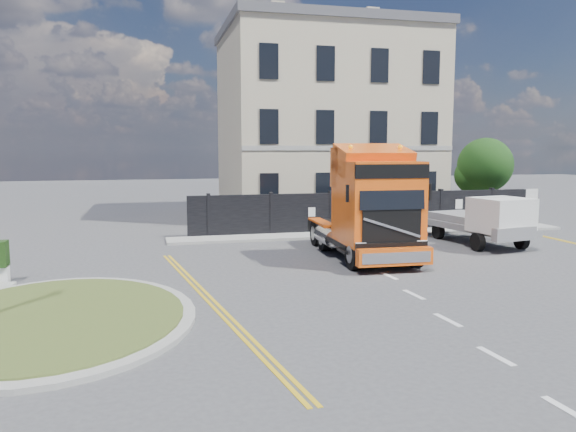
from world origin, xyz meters
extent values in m
plane|color=#424244|center=(0.00, 0.00, 0.00)|extent=(120.00, 120.00, 0.00)
cylinder|color=#979792|center=(-7.00, -3.00, 0.06)|extent=(6.80, 6.80, 0.12)
cylinder|color=#30481C|center=(-7.00, -3.00, 0.14)|extent=(6.20, 6.20, 0.05)
cube|color=black|center=(6.00, 9.00, 1.00)|extent=(18.00, 0.25, 2.00)
cube|color=silver|center=(14.50, 9.00, 1.00)|extent=(2.60, 0.12, 2.00)
cube|color=#BBB395|center=(6.00, 16.50, 5.50)|extent=(12.00, 10.00, 11.00)
cube|color=#515156|center=(6.00, 16.50, 11.25)|extent=(12.30, 10.30, 0.50)
cube|color=#BBB395|center=(3.00, 16.50, 12.00)|extent=(0.80, 0.80, 1.60)
cube|color=#BBB395|center=(9.00, 16.50, 12.00)|extent=(0.80, 0.80, 1.60)
cylinder|color=#382619|center=(14.50, 12.00, 1.20)|extent=(0.24, 0.24, 2.40)
sphere|color=black|center=(14.50, 12.00, 3.20)|extent=(3.20, 3.20, 3.20)
sphere|color=black|center=(14.00, 12.40, 2.60)|extent=(2.20, 2.20, 2.20)
cube|color=#979792|center=(6.00, 8.10, 0.06)|extent=(20.00, 1.60, 0.12)
cube|color=black|center=(3.38, 3.40, 0.79)|extent=(2.80, 6.72, 0.47)
cube|color=#F15711|center=(3.32, 1.56, 2.27)|extent=(2.72, 2.83, 2.95)
cube|color=#F15711|center=(3.36, 2.66, 3.48)|extent=(2.67, 1.03, 1.48)
cube|color=black|center=(3.28, 0.21, 2.69)|extent=(2.32, 0.14, 1.11)
cube|color=#F15711|center=(3.27, -0.13, 0.58)|extent=(2.65, 0.45, 0.58)
cylinder|color=black|center=(2.16, 0.75, 0.55)|extent=(0.37, 1.11, 1.10)
cylinder|color=gray|center=(2.16, 0.75, 0.55)|extent=(0.40, 0.62, 0.60)
cylinder|color=black|center=(4.43, 0.68, 0.55)|extent=(0.37, 1.11, 1.10)
cylinder|color=gray|center=(4.43, 0.68, 0.55)|extent=(0.40, 0.62, 0.60)
cylinder|color=black|center=(2.28, 4.49, 0.55)|extent=(0.37, 1.11, 1.10)
cylinder|color=gray|center=(2.28, 4.49, 0.55)|extent=(0.40, 0.62, 0.60)
cylinder|color=black|center=(4.55, 4.42, 0.55)|extent=(0.37, 1.11, 1.10)
cylinder|color=gray|center=(4.55, 4.42, 0.55)|extent=(0.40, 0.62, 0.60)
cylinder|color=black|center=(2.32, 5.76, 0.55)|extent=(0.37, 1.11, 1.10)
cylinder|color=gray|center=(2.32, 5.76, 0.55)|extent=(0.40, 0.62, 0.60)
cylinder|color=black|center=(4.60, 5.68, 0.55)|extent=(0.37, 1.11, 1.10)
cylinder|color=gray|center=(4.60, 5.68, 0.55)|extent=(0.40, 0.62, 0.60)
cube|color=slate|center=(9.37, 4.52, 0.76)|extent=(2.90, 5.48, 0.27)
cube|color=silver|center=(9.37, 2.90, 1.46)|extent=(2.36, 2.27, 1.41)
cylinder|color=black|center=(8.34, 2.90, 0.38)|extent=(0.27, 0.76, 0.76)
cylinder|color=black|center=(10.40, 2.90, 0.38)|extent=(0.27, 0.76, 0.76)
cylinder|color=black|center=(8.34, 6.15, 0.38)|extent=(0.27, 0.76, 0.76)
cylinder|color=black|center=(10.40, 6.15, 0.38)|extent=(0.27, 0.76, 0.76)
camera|label=1|loc=(-4.65, -17.24, 4.21)|focal=35.00mm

